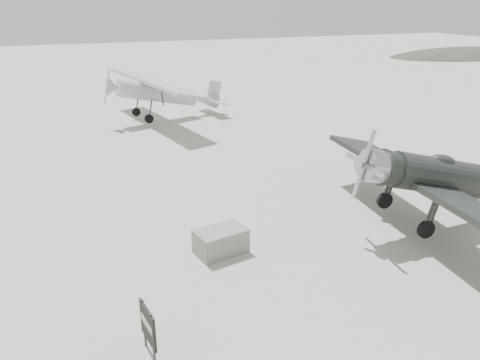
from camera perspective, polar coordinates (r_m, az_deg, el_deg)
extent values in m
plane|color=#ACA799|center=(19.04, 5.06, -4.15)|extent=(160.00, 160.00, 0.00)
ellipsoid|color=#2B3426|center=(80.35, 26.02, 13.50)|extent=(32.00, 16.00, 5.20)
cylinder|color=black|center=(18.64, 23.32, 0.28)|extent=(4.25, 1.64, 1.32)
cylinder|color=#A8AAAD|center=(17.01, 15.75, -0.69)|extent=(0.94, 1.23, 1.17)
cone|color=#A8AAAD|center=(16.72, 14.09, -0.90)|extent=(0.37, 0.55, 0.53)
cube|color=#A8AAAD|center=(16.75, 14.29, -0.87)|extent=(0.07, 0.17, 2.46)
ellipsoid|color=black|center=(18.34, 23.13, 1.93)|extent=(1.09, 0.72, 0.43)
cube|color=black|center=(18.35, 21.57, -0.89)|extent=(2.86, 11.45, 0.21)
cylinder|color=black|center=(17.75, 22.47, -6.39)|extent=(0.65, 0.20, 0.64)
cylinder|color=black|center=(19.56, 17.97, -3.17)|extent=(0.65, 0.20, 0.64)
cylinder|color=#333333|center=(17.48, 22.76, -4.55)|extent=(0.11, 0.11, 1.32)
cylinder|color=#333333|center=(19.32, 18.18, -1.46)|extent=(0.11, 0.11, 1.32)
cylinder|color=#9A9D9F|center=(33.54, -10.02, 10.40)|extent=(5.79, 2.32, 1.20)
cone|color=#9A9D9F|center=(35.15, -4.21, 11.15)|extent=(2.14, 1.46, 1.09)
cone|color=#9A9D9F|center=(32.49, -15.21, 9.63)|extent=(0.87, 1.24, 1.13)
cube|color=#9A9D9F|center=(32.37, -15.95, 9.51)|extent=(0.08, 0.16, 2.39)
cube|color=#9A9D9F|center=(33.26, -10.80, 11.44)|extent=(4.46, 12.14, 0.20)
cube|color=#9A9D9F|center=(35.40, -3.42, 11.33)|extent=(1.71, 3.82, 0.09)
cube|color=#9A9D9F|center=(35.33, -3.29, 12.48)|extent=(0.98, 0.28, 1.42)
cylinder|color=black|center=(32.49, -10.42, 7.02)|extent=(0.63, 0.27, 0.61)
cylinder|color=black|center=(34.67, -11.97, 7.81)|extent=(0.63, 0.27, 0.61)
cylinder|color=#333333|center=(32.35, -10.50, 8.09)|extent=(0.12, 0.12, 1.31)
cylinder|color=#333333|center=(34.53, -12.04, 8.81)|extent=(0.12, 0.12, 1.31)
cylinder|color=black|center=(35.57, -3.09, 10.77)|extent=(0.21, 0.11, 0.20)
cube|color=#65625E|center=(16.09, -2.36, -7.45)|extent=(1.87, 1.38, 0.85)
cylinder|color=#333333|center=(11.80, -10.56, -18.45)|extent=(0.07, 0.07, 1.39)
cylinder|color=#333333|center=(12.28, -11.63, -16.71)|extent=(0.07, 0.07, 1.39)
cube|color=black|center=(11.94, -11.16, -16.96)|extent=(0.22, 0.96, 0.96)
cube|color=beige|center=(11.90, -11.36, -16.81)|extent=(0.13, 0.74, 0.19)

